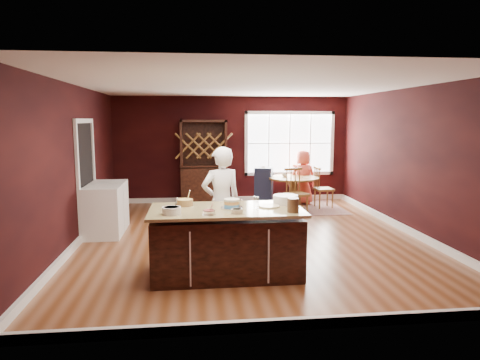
# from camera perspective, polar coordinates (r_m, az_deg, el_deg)

# --- Properties ---
(room_shell) EXTENTS (7.00, 7.00, 7.00)m
(room_shell) POSITION_cam_1_polar(r_m,az_deg,el_deg) (7.58, 1.42, 2.28)
(room_shell) COLOR brown
(room_shell) RESTS_ON ground
(window) EXTENTS (2.36, 0.10, 1.66)m
(window) POSITION_cam_1_polar(r_m,az_deg,el_deg) (11.24, 6.62, 4.88)
(window) COLOR white
(window) RESTS_ON room_shell
(doorway) EXTENTS (0.08, 1.26, 2.13)m
(doorway) POSITION_cam_1_polar(r_m,az_deg,el_deg) (8.37, -19.77, 0.12)
(doorway) COLOR white
(doorway) RESTS_ON room_shell
(kitchen_island) EXTENTS (2.06, 1.08, 0.92)m
(kitchen_island) POSITION_cam_1_polar(r_m,az_deg,el_deg) (5.91, -1.82, -8.40)
(kitchen_island) COLOR black
(kitchen_island) RESTS_ON ground
(dining_table) EXTENTS (1.18, 1.18, 0.75)m
(dining_table) POSITION_cam_1_polar(r_m,az_deg,el_deg) (10.30, 7.15, -0.82)
(dining_table) COLOR olive
(dining_table) RESTS_ON ground
(baker) EXTENTS (0.71, 0.57, 1.71)m
(baker) POSITION_cam_1_polar(r_m,az_deg,el_deg) (6.55, -2.52, -3.02)
(baker) COLOR white
(baker) RESTS_ON ground
(layer_cake) EXTENTS (0.31, 0.31, 0.12)m
(layer_cake) POSITION_cam_1_polar(r_m,az_deg,el_deg) (5.81, -1.11, -3.16)
(layer_cake) COLOR #EDECCD
(layer_cake) RESTS_ON kitchen_island
(bowl_blue) EXTENTS (0.24, 0.24, 0.09)m
(bowl_blue) POSITION_cam_1_polar(r_m,az_deg,el_deg) (5.51, -9.11, -4.05)
(bowl_blue) COLOR white
(bowl_blue) RESTS_ON kitchen_island
(bowl_yellow) EXTENTS (0.24, 0.24, 0.09)m
(bowl_yellow) POSITION_cam_1_polar(r_m,az_deg,el_deg) (6.03, -7.40, -2.98)
(bowl_yellow) COLOR olive
(bowl_yellow) RESTS_ON kitchen_island
(bowl_pink) EXTENTS (0.17, 0.17, 0.06)m
(bowl_pink) POSITION_cam_1_polar(r_m,az_deg,el_deg) (5.43, -4.15, -4.32)
(bowl_pink) COLOR #B1C2CE
(bowl_pink) RESTS_ON kitchen_island
(bowl_olive) EXTENTS (0.15, 0.15, 0.06)m
(bowl_olive) POSITION_cam_1_polar(r_m,az_deg,el_deg) (5.49, -0.38, -4.18)
(bowl_olive) COLOR white
(bowl_olive) RESTS_ON kitchen_island
(drinking_glass) EXTENTS (0.08, 0.08, 0.16)m
(drinking_glass) POSITION_cam_1_polar(r_m,az_deg,el_deg) (5.82, 2.17, -2.98)
(drinking_glass) COLOR silver
(drinking_glass) RESTS_ON kitchen_island
(dinner_plate) EXTENTS (0.29, 0.29, 0.02)m
(dinner_plate) POSITION_cam_1_polar(r_m,az_deg,el_deg) (5.91, 3.91, -3.50)
(dinner_plate) COLOR white
(dinner_plate) RESTS_ON kitchen_island
(white_tub) EXTENTS (0.36, 0.36, 0.12)m
(white_tub) POSITION_cam_1_polar(r_m,az_deg,el_deg) (6.15, 6.10, -2.58)
(white_tub) COLOR white
(white_tub) RESTS_ON kitchen_island
(stoneware_crock) EXTENTS (0.15, 0.15, 0.19)m
(stoneware_crock) POSITION_cam_1_polar(r_m,az_deg,el_deg) (5.59, 7.09, -3.35)
(stoneware_crock) COLOR #492D1C
(stoneware_crock) RESTS_ON kitchen_island
(rug) EXTENTS (2.34, 1.82, 0.01)m
(rug) POSITION_cam_1_polar(r_m,az_deg,el_deg) (10.39, 7.10, -3.70)
(rug) COLOR brown
(rug) RESTS_ON ground
(chair_east) EXTENTS (0.43, 0.45, 1.01)m
(chair_east) POSITION_cam_1_polar(r_m,az_deg,el_deg) (10.47, 11.12, -0.94)
(chair_east) COLOR olive
(chair_east) RESTS_ON ground
(chair_south) EXTENTS (0.53, 0.52, 1.06)m
(chair_south) POSITION_cam_1_polar(r_m,az_deg,el_deg) (9.51, 7.59, -1.60)
(chair_south) COLOR olive
(chair_south) RESTS_ON ground
(chair_north) EXTENTS (0.44, 0.43, 0.99)m
(chair_north) POSITION_cam_1_polar(r_m,az_deg,el_deg) (11.20, 7.67, -0.31)
(chair_north) COLOR #926026
(chair_north) RESTS_ON ground
(seated_woman) EXTENTS (0.70, 0.49, 1.37)m
(seated_woman) POSITION_cam_1_polar(r_m,az_deg,el_deg) (10.78, 8.37, 0.35)
(seated_woman) COLOR #D54E3C
(seated_woman) RESTS_ON ground
(high_chair) EXTENTS (0.51, 0.51, 1.01)m
(high_chair) POSITION_cam_1_polar(r_m,az_deg,el_deg) (10.43, 3.18, -0.83)
(high_chair) COLOR black
(high_chair) RESTS_ON ground
(toddler) EXTENTS (0.18, 0.14, 0.26)m
(toddler) POSITION_cam_1_polar(r_m,az_deg,el_deg) (10.46, 2.72, 0.89)
(toddler) COLOR #8CA5BF
(toddler) RESTS_ON high_chair
(table_plate) EXTENTS (0.21, 0.21, 0.02)m
(table_plate) POSITION_cam_1_polar(r_m,az_deg,el_deg) (10.21, 8.87, 0.34)
(table_plate) COLOR beige
(table_plate) RESTS_ON dining_table
(table_cup) EXTENTS (0.14, 0.14, 0.10)m
(table_cup) POSITION_cam_1_polar(r_m,az_deg,el_deg) (10.32, 5.99, 0.70)
(table_cup) COLOR white
(table_cup) RESTS_ON dining_table
(hutch) EXTENTS (1.15, 0.48, 2.11)m
(hutch) POSITION_cam_1_polar(r_m,az_deg,el_deg) (10.74, -4.86, 2.38)
(hutch) COLOR black
(hutch) RESTS_ON ground
(washer) EXTENTS (0.64, 0.62, 0.93)m
(washer) POSITION_cam_1_polar(r_m,az_deg,el_deg) (8.08, -17.82, -4.11)
(washer) COLOR white
(washer) RESTS_ON ground
(dryer) EXTENTS (0.64, 0.62, 0.93)m
(dryer) POSITION_cam_1_polar(r_m,az_deg,el_deg) (8.70, -17.00, -3.22)
(dryer) COLOR white
(dryer) RESTS_ON ground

